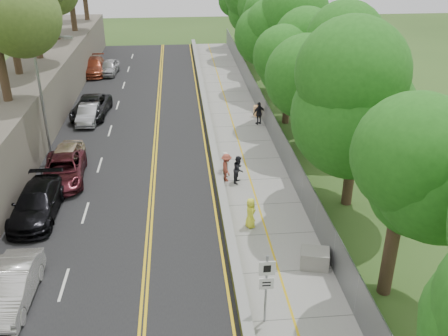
# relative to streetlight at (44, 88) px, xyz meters

# --- Properties ---
(ground) EXTENTS (140.00, 140.00, 0.00)m
(ground) POSITION_rel_streetlight_xyz_m (10.46, -14.00, -4.64)
(ground) COLOR #33511E
(ground) RESTS_ON ground
(road) EXTENTS (11.20, 66.00, 0.04)m
(road) POSITION_rel_streetlight_xyz_m (5.06, 1.00, -4.62)
(road) COLOR black
(road) RESTS_ON ground
(sidewalk) EXTENTS (4.20, 66.00, 0.05)m
(sidewalk) POSITION_rel_streetlight_xyz_m (13.01, 1.00, -4.61)
(sidewalk) COLOR gray
(sidewalk) RESTS_ON ground
(jersey_barrier) EXTENTS (0.42, 66.00, 0.60)m
(jersey_barrier) POSITION_rel_streetlight_xyz_m (10.71, 1.00, -4.34)
(jersey_barrier) COLOR #AFC331
(jersey_barrier) RESTS_ON ground
(rock_embankment) EXTENTS (5.00, 66.00, 4.00)m
(rock_embankment) POSITION_rel_streetlight_xyz_m (-3.04, 1.00, -2.64)
(rock_embankment) COLOR #595147
(rock_embankment) RESTS_ON ground
(chainlink_fence) EXTENTS (0.04, 66.00, 2.00)m
(chainlink_fence) POSITION_rel_streetlight_xyz_m (15.11, 1.00, -3.64)
(chainlink_fence) COLOR slate
(chainlink_fence) RESTS_ON ground
(trees_fenceside) EXTENTS (7.00, 66.00, 14.00)m
(trees_fenceside) POSITION_rel_streetlight_xyz_m (17.46, 1.00, 2.36)
(trees_fenceside) COLOR #28751C
(trees_fenceside) RESTS_ON ground
(streetlight) EXTENTS (2.52, 0.22, 8.00)m
(streetlight) POSITION_rel_streetlight_xyz_m (0.00, 0.00, 0.00)
(streetlight) COLOR gray
(streetlight) RESTS_ON ground
(signpost) EXTENTS (0.62, 0.09, 3.10)m
(signpost) POSITION_rel_streetlight_xyz_m (11.51, -17.02, -2.68)
(signpost) COLOR gray
(signpost) RESTS_ON sidewalk
(construction_barrel) EXTENTS (0.53, 0.53, 0.86)m
(construction_barrel) POSITION_rel_streetlight_xyz_m (14.76, 6.14, -4.16)
(construction_barrel) COLOR #E46C00
(construction_barrel) RESTS_ON sidewalk
(concrete_block) EXTENTS (1.45, 1.22, 0.84)m
(concrete_block) POSITION_rel_streetlight_xyz_m (14.33, -13.75, -4.17)
(concrete_block) COLOR gray
(concrete_block) RESTS_ON sidewalk
(car_1) EXTENTS (1.69, 4.65, 1.52)m
(car_1) POSITION_rel_streetlight_xyz_m (1.46, -14.95, -3.84)
(car_1) COLOR silver
(car_1) RESTS_ON road
(car_2) EXTENTS (2.84, 5.38, 1.44)m
(car_2) POSITION_rel_streetlight_xyz_m (1.46, -4.06, -3.88)
(car_2) COLOR #521B24
(car_2) RESTS_ON road
(car_3) EXTENTS (2.20, 5.41, 1.57)m
(car_3) POSITION_rel_streetlight_xyz_m (0.87, -8.09, -3.81)
(car_3) COLOR black
(car_3) RESTS_ON road
(car_4) EXTENTS (2.02, 4.64, 1.56)m
(car_4) POSITION_rel_streetlight_xyz_m (1.31, -2.49, -3.82)
(car_4) COLOR #C3A98C
(car_4) RESTS_ON road
(car_5) EXTENTS (1.53, 4.17, 1.36)m
(car_5) POSITION_rel_streetlight_xyz_m (1.46, 6.09, -3.92)
(car_5) COLOR #9D9EA5
(car_5) RESTS_ON road
(car_6) EXTENTS (2.97, 5.72, 1.54)m
(car_6) POSITION_rel_streetlight_xyz_m (1.46, 7.47, -3.83)
(car_6) COLOR black
(car_6) RESTS_ON road
(car_7) EXTENTS (2.54, 5.66, 1.61)m
(car_7) POSITION_rel_streetlight_xyz_m (-0.14, 20.36, -3.79)
(car_7) COLOR #9A4329
(car_7) RESTS_ON road
(car_8) EXTENTS (2.09, 4.42, 1.46)m
(car_8) POSITION_rel_streetlight_xyz_m (1.46, 20.23, -3.87)
(car_8) COLOR #B4B4B8
(car_8) RESTS_ON road
(painter_0) EXTENTS (0.64, 0.87, 1.61)m
(painter_0) POSITION_rel_streetlight_xyz_m (11.91, -10.19, -3.78)
(painter_0) COLOR #EEF435
(painter_0) RESTS_ON sidewalk
(painter_1) EXTENTS (0.56, 0.71, 1.70)m
(painter_1) POSITION_rel_streetlight_xyz_m (11.21, -4.58, -3.74)
(painter_1) COLOR white
(painter_1) RESTS_ON sidewalk
(painter_2) EXTENTS (0.92, 1.01, 1.69)m
(painter_2) POSITION_rel_streetlight_xyz_m (11.91, -5.23, -3.74)
(painter_2) COLOR black
(painter_2) RESTS_ON sidewalk
(painter_3) EXTENTS (0.77, 1.19, 1.73)m
(painter_3) POSITION_rel_streetlight_xyz_m (11.21, -4.96, -3.72)
(painter_3) COLOR #9E4433
(painter_3) RESTS_ON sidewalk
(person_far) EXTENTS (1.12, 0.77, 1.77)m
(person_far) POSITION_rel_streetlight_xyz_m (14.66, 4.32, -3.71)
(person_far) COLOR black
(person_far) RESTS_ON sidewalk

